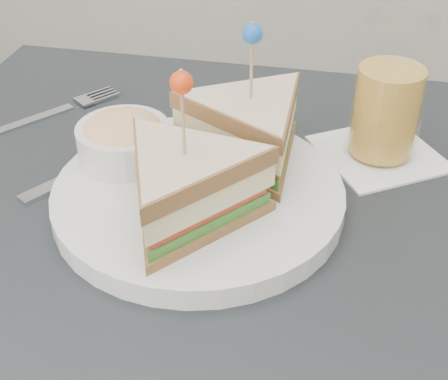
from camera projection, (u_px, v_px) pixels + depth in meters
table at (213, 291)px, 0.65m from camera, size 0.80×0.80×0.75m
plate_meal at (205, 163)px, 0.63m from camera, size 0.39×0.39×0.18m
cutlery_fork at (58, 110)px, 0.81m from camera, size 0.13×0.17×0.01m
cutlery_knife at (106, 161)px, 0.71m from camera, size 0.15×0.21×0.01m
drink_set at (388, 99)px, 0.69m from camera, size 0.18×0.18×0.16m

